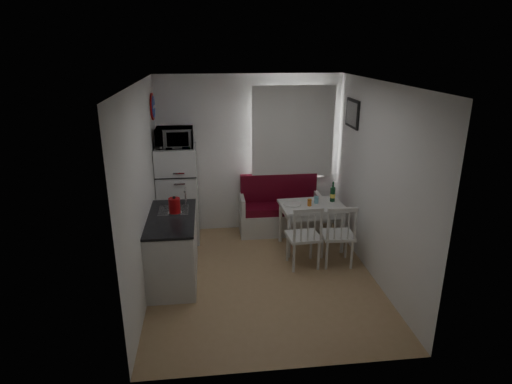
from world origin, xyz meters
TOP-DOWN VIEW (x-y plane):
  - floor at (0.00, 0.00)m, footprint 3.00×3.50m
  - ceiling at (0.00, 0.00)m, footprint 3.00×3.50m
  - wall_back at (0.00, 1.75)m, footprint 3.00×0.02m
  - wall_front at (0.00, -1.75)m, footprint 3.00×0.02m
  - wall_left at (-1.50, 0.00)m, footprint 0.02×3.50m
  - wall_right at (1.50, 0.00)m, footprint 0.02×3.50m
  - window at (0.70, 1.72)m, footprint 1.22×0.06m
  - curtain at (0.70, 1.65)m, footprint 1.35×0.02m
  - kitchen_counter at (-1.20, 0.16)m, footprint 0.62×1.32m
  - wall_sign at (-1.47, 1.45)m, footprint 0.03×0.40m
  - picture_frame at (1.48, 1.10)m, footprint 0.04×0.52m
  - bench at (0.48, 1.51)m, footprint 1.35×0.52m
  - dining_table at (0.86, 0.87)m, footprint 0.99×0.72m
  - chair_left at (0.61, 0.20)m, footprint 0.48×0.46m
  - chair_right at (1.11, 0.20)m, footprint 0.47×0.45m
  - fridge at (-1.18, 1.40)m, footprint 0.62×0.62m
  - microwave at (-1.18, 1.35)m, footprint 0.55×0.37m
  - kettle at (-1.15, 0.24)m, footprint 0.18×0.18m
  - wine_bottle at (1.21, 0.97)m, footprint 0.08×0.08m
  - drinking_glass_orange at (0.81, 0.82)m, footprint 0.06×0.06m
  - drinking_glass_blue at (0.94, 0.92)m, footprint 0.07×0.07m
  - plate at (0.56, 0.89)m, footprint 0.27×0.27m

SIDE VIEW (x-z plane):
  - floor at x=0.00m, z-range -0.01..0.01m
  - bench at x=0.48m, z-range -0.16..0.81m
  - kitchen_counter at x=-1.20m, z-range -0.12..1.04m
  - chair_right at x=1.11m, z-range 0.33..0.83m
  - chair_left at x=0.61m, z-range 0.33..0.84m
  - dining_table at x=0.86m, z-range 0.28..0.99m
  - plate at x=0.56m, z-range 0.71..0.73m
  - drinking_glass_orange at x=0.81m, z-range 0.71..0.82m
  - drinking_glass_blue at x=0.94m, z-range 0.71..0.82m
  - fridge at x=-1.18m, z-range 0.00..1.55m
  - wine_bottle at x=1.21m, z-range 0.71..1.03m
  - kettle at x=-1.15m, z-range 0.90..1.14m
  - wall_back at x=0.00m, z-range 0.00..2.60m
  - wall_front at x=0.00m, z-range 0.00..2.60m
  - wall_left at x=-1.50m, z-range 0.00..2.60m
  - wall_right at x=1.50m, z-range 0.00..2.60m
  - window at x=0.70m, z-range 0.89..2.36m
  - curtain at x=0.70m, z-range 0.93..2.42m
  - microwave at x=-1.18m, z-range 1.55..1.85m
  - picture_frame at x=1.48m, z-range 1.84..2.26m
  - wall_sign at x=-1.47m, z-range 1.95..2.35m
  - ceiling at x=0.00m, z-range 2.59..2.61m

